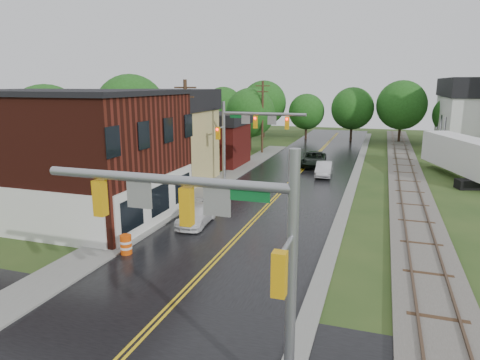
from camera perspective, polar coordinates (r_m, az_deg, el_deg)
The scene contains 20 objects.
main_road at distance 39.67m, azimuth 7.00°, elevation -0.01°, with size 10.00×90.00×0.02m, color black.
curb_right at distance 43.89m, azimuth 15.24°, elevation 0.87°, with size 0.80×70.00×0.12m, color gray.
sidewalk_left at distance 36.76m, azimuth -4.10°, elevation -0.97°, with size 2.40×50.00×0.12m, color gray.
brick_building at distance 30.80m, azimuth -22.45°, elevation 3.29°, with size 14.30×10.30×8.30m.
yellow_house at distance 39.08m, azimuth -10.15°, elevation 4.47°, with size 8.00×7.00×6.40m, color tan.
darkred_building at distance 46.86m, azimuth -3.77°, elevation 4.76°, with size 7.00×6.00×4.40m, color #3F0F0C.
railroad at distance 43.89m, azimuth 21.25°, elevation 0.59°, with size 3.20×80.00×0.30m.
traffic_signal_near at distance 11.39m, azimuth -3.59°, elevation -6.45°, with size 7.34×0.30×7.20m.
traffic_signal_far at distance 36.84m, azimuth 0.94°, elevation 6.95°, with size 7.34×0.43×7.20m.
utility_pole_b at distance 33.46m, azimuth -7.15°, elevation 5.82°, with size 1.80×0.28×9.00m.
utility_pole_c at distance 54.05m, azimuth 3.01°, elevation 8.52°, with size 1.80×0.28×9.00m.
tree_left_a at distance 40.68m, azimuth -24.18°, elevation 6.59°, with size 6.80×6.80×8.67m.
tree_left_b at distance 47.35m, azimuth -14.22°, elevation 8.76°, with size 7.60×7.60×9.69m.
tree_left_c at distance 52.59m, azimuth -5.71°, elevation 8.13°, with size 6.00×6.00×7.65m.
tree_left_e at distance 56.43m, azimuth 1.50°, elevation 8.81°, with size 6.40×6.40×8.16m.
suv_dark at distance 46.52m, azimuth 9.82°, elevation 2.75°, with size 2.53×5.49×1.53m, color black.
sedan_silver at distance 41.63m, azimuth 11.13°, elevation 1.41°, with size 1.45×4.15×1.37m, color silver.
pickup_white at distance 27.14m, azimuth -5.82°, elevation -4.69°, with size 1.68×4.13×1.20m, color white.
semi_trailer at distance 44.83m, azimuth 27.54°, elevation 3.06°, with size 6.15×12.25×3.81m.
construction_barrel at distance 23.23m, azimuth -14.96°, elevation -8.33°, with size 0.59×0.59×1.05m, color #D84909.
Camera 1 is at (7.53, -7.96, 8.72)m, focal length 32.00 mm.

